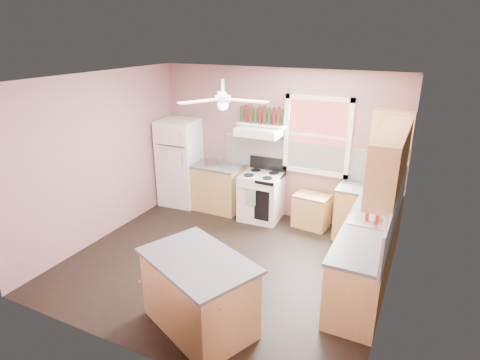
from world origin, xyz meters
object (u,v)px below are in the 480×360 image
at_px(refrigerator, 180,162).
at_px(toaster, 213,162).
at_px(cart, 311,211).
at_px(stove, 261,197).
at_px(island, 199,294).

bearing_deg(refrigerator, toaster, -9.98).
bearing_deg(cart, stove, -169.18).
distance_m(toaster, stove, 1.10).
height_order(refrigerator, toaster, refrigerator).
height_order(stove, island, same).
xyz_separation_m(toaster, cart, (1.88, 0.16, -0.69)).
xyz_separation_m(stove, island, (0.51, -2.99, 0.00)).
bearing_deg(toaster, refrigerator, 155.82).
distance_m(toaster, island, 3.29).
xyz_separation_m(stove, cart, (0.93, 0.07, -0.13)).
bearing_deg(toaster, stove, -13.21).
relative_size(cart, island, 0.47).
bearing_deg(stove, toaster, -177.74).
distance_m(stove, cart, 0.95).
relative_size(refrigerator, toaster, 6.04).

